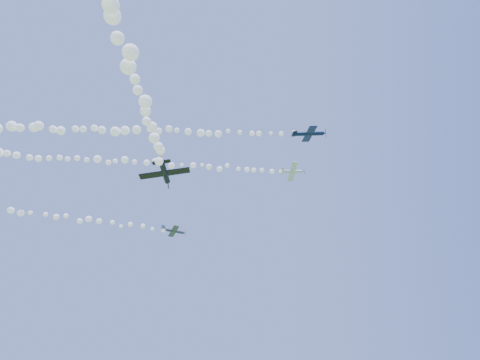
# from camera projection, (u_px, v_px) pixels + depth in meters

# --- Properties ---
(plane_white) EXTENTS (6.21, 6.35, 2.15)m
(plane_white) POSITION_uv_depth(u_px,v_px,m) (292.00, 171.00, 97.30)
(plane_white) COLOR white
(smoke_trail_white) EXTENTS (64.98, 17.07, 2.69)m
(smoke_trail_white) POSITION_uv_depth(u_px,v_px,m) (145.00, 163.00, 92.94)
(smoke_trail_white) COLOR white
(plane_navy) EXTENTS (7.27, 7.60, 2.11)m
(plane_navy) POSITION_uv_depth(u_px,v_px,m) (309.00, 134.00, 80.58)
(plane_navy) COLOR #0D183A
(smoke_trail_navy) EXTENTS (67.89, 12.01, 2.85)m
(smoke_trail_navy) POSITION_uv_depth(u_px,v_px,m) (126.00, 130.00, 78.99)
(smoke_trail_navy) COLOR white
(plane_grey) EXTENTS (6.13, 6.47, 2.24)m
(plane_grey) POSITION_uv_depth(u_px,v_px,m) (173.00, 231.00, 99.21)
(plane_grey) COLOR #393E54
(smoke_trail_grey) EXTENTS (60.18, 31.26, 2.94)m
(smoke_trail_grey) POSITION_uv_depth(u_px,v_px,m) (14.00, 212.00, 87.78)
(smoke_trail_grey) COLOR white
(plane_black) EXTENTS (8.51, 8.14, 2.51)m
(plane_black) POSITION_uv_depth(u_px,v_px,m) (165.00, 173.00, 67.63)
(plane_black) COLOR black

